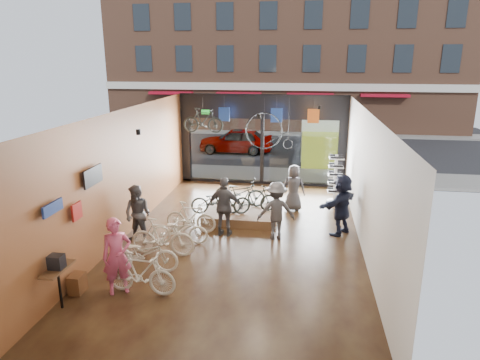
% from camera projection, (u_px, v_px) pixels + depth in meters
% --- Properties ---
extents(ground_plane, '(7.00, 12.00, 0.04)m').
position_uv_depth(ground_plane, '(241.00, 239.00, 12.86)').
color(ground_plane, black).
rests_on(ground_plane, ground).
extents(ceiling, '(7.00, 12.00, 0.04)m').
position_uv_depth(ceiling, '(241.00, 111.00, 11.81)').
color(ceiling, black).
rests_on(ceiling, ground).
extents(wall_left, '(0.04, 12.00, 3.80)m').
position_uv_depth(wall_left, '(125.00, 173.00, 12.85)').
color(wall_left, '#935830').
rests_on(wall_left, ground).
extents(wall_right, '(0.04, 12.00, 3.80)m').
position_uv_depth(wall_right, '(367.00, 183.00, 11.82)').
color(wall_right, beige).
rests_on(wall_right, ground).
extents(wall_back, '(7.00, 0.04, 3.80)m').
position_uv_depth(wall_back, '(183.00, 281.00, 6.61)').
color(wall_back, beige).
rests_on(wall_back, ground).
extents(storefront, '(7.00, 0.26, 3.80)m').
position_uv_depth(storefront, '(262.00, 140.00, 18.03)').
color(storefront, black).
rests_on(storefront, ground).
extents(exit_sign, '(0.35, 0.06, 0.18)m').
position_uv_depth(exit_sign, '(206.00, 112.00, 17.96)').
color(exit_sign, '#198C26').
rests_on(exit_sign, storefront).
extents(street_road, '(30.00, 18.00, 0.02)m').
position_uv_depth(street_road, '(276.00, 144.00, 27.11)').
color(street_road, black).
rests_on(street_road, ground).
extents(sidewalk_near, '(30.00, 2.40, 0.12)m').
position_uv_depth(sidewalk_near, '(264.00, 175.00, 19.68)').
color(sidewalk_near, slate).
rests_on(sidewalk_near, ground).
extents(sidewalk_far, '(30.00, 2.00, 0.12)m').
position_uv_depth(sidewalk_far, '(280.00, 132.00, 30.90)').
color(sidewalk_far, slate).
rests_on(sidewalk_far, ground).
extents(opposite_building, '(26.00, 5.00, 14.00)m').
position_uv_depth(opposite_building, '(285.00, 33.00, 31.37)').
color(opposite_building, brown).
rests_on(opposite_building, ground).
extents(street_car, '(4.18, 1.68, 1.42)m').
position_uv_depth(street_car, '(236.00, 140.00, 24.37)').
color(street_car, gray).
rests_on(street_car, street_road).
extents(box_truck, '(2.05, 6.14, 2.42)m').
position_uv_depth(box_truck, '(321.00, 137.00, 22.59)').
color(box_truck, silver).
rests_on(box_truck, street_road).
extents(floor_bike_1, '(1.73, 0.61, 1.02)m').
position_uv_depth(floor_bike_1, '(140.00, 273.00, 9.73)').
color(floor_bike_1, beige).
rests_on(floor_bike_1, ground_plane).
extents(floor_bike_2, '(1.82, 0.71, 0.94)m').
position_uv_depth(floor_bike_2, '(143.00, 253.00, 10.79)').
color(floor_bike_2, beige).
rests_on(floor_bike_2, ground_plane).
extents(floor_bike_3, '(1.79, 0.51, 1.07)m').
position_uv_depth(floor_bike_3, '(163.00, 237.00, 11.63)').
color(floor_bike_3, beige).
rests_on(floor_bike_3, ground_plane).
extents(floor_bike_4, '(1.70, 0.79, 0.86)m').
position_uv_depth(floor_bike_4, '(179.00, 230.00, 12.38)').
color(floor_bike_4, beige).
rests_on(floor_bike_4, ground_plane).
extents(floor_bike_5, '(1.64, 0.56, 0.97)m').
position_uv_depth(floor_bike_5, '(191.00, 217.00, 13.24)').
color(floor_bike_5, beige).
rests_on(floor_bike_5, ground_plane).
extents(display_platform, '(2.40, 1.80, 0.30)m').
position_uv_depth(display_platform, '(242.00, 215.00, 14.37)').
color(display_platform, '#49321F').
rests_on(display_platform, ground_plane).
extents(display_bike_left, '(1.72, 0.86, 0.87)m').
position_uv_depth(display_bike_left, '(216.00, 201.00, 13.95)').
color(display_bike_left, black).
rests_on(display_bike_left, display_platform).
extents(display_bike_mid, '(1.55, 1.05, 0.91)m').
position_uv_depth(display_bike_mid, '(255.00, 199.00, 14.03)').
color(display_bike_mid, black).
rests_on(display_bike_mid, display_platform).
extents(display_bike_right, '(1.83, 0.77, 0.94)m').
position_uv_depth(display_bike_right, '(240.00, 192.00, 14.74)').
color(display_bike_right, black).
rests_on(display_bike_right, display_platform).
extents(customer_0, '(0.79, 0.72, 1.81)m').
position_uv_depth(customer_0, '(117.00, 256.00, 9.67)').
color(customer_0, '#CC4C72').
rests_on(customer_0, ground_plane).
extents(customer_1, '(0.97, 0.83, 1.73)m').
position_uv_depth(customer_1, '(138.00, 215.00, 12.35)').
color(customer_1, '#3F3F44').
rests_on(customer_1, ground_plane).
extents(customer_2, '(1.11, 0.54, 1.83)m').
position_uv_depth(customer_2, '(225.00, 207.00, 12.85)').
color(customer_2, '#3F3F44').
rests_on(customer_2, ground_plane).
extents(customer_3, '(1.23, 0.85, 1.75)m').
position_uv_depth(customer_3, '(276.00, 211.00, 12.65)').
color(customer_3, '#3F3F44').
rests_on(customer_3, ground_plane).
extents(customer_4, '(0.82, 0.55, 1.65)m').
position_uv_depth(customer_4, '(294.00, 188.00, 15.04)').
color(customer_4, '#3F3F44').
rests_on(customer_4, ground_plane).
extents(customer_5, '(1.48, 1.76, 1.90)m').
position_uv_depth(customer_5, '(342.00, 204.00, 12.96)').
color(customer_5, '#161C33').
rests_on(customer_5, ground_plane).
extents(sunglasses_rack, '(0.66, 0.60, 1.84)m').
position_uv_depth(sunglasses_rack, '(335.00, 179.00, 15.79)').
color(sunglasses_rack, white).
rests_on(sunglasses_rack, ground_plane).
extents(wall_merch, '(0.40, 2.40, 2.60)m').
position_uv_depth(wall_merch, '(70.00, 238.00, 9.66)').
color(wall_merch, navy).
rests_on(wall_merch, wall_left).
extents(penny_farthing, '(1.77, 0.06, 1.41)m').
position_uv_depth(penny_farthing, '(272.00, 132.00, 16.30)').
color(penny_farthing, black).
rests_on(penny_farthing, ceiling).
extents(hung_bike, '(1.60, 0.50, 0.95)m').
position_uv_depth(hung_bike, '(203.00, 121.00, 16.35)').
color(hung_bike, black).
rests_on(hung_bike, ceiling).
extents(jersey_left, '(0.45, 0.03, 0.55)m').
position_uv_depth(jersey_left, '(224.00, 114.00, 17.17)').
color(jersey_left, '#1E3F99').
rests_on(jersey_left, ceiling).
extents(jersey_mid, '(0.45, 0.03, 0.55)m').
position_uv_depth(jersey_mid, '(276.00, 115.00, 16.87)').
color(jersey_mid, '#1E3F99').
rests_on(jersey_mid, ceiling).
extents(jersey_right, '(0.45, 0.03, 0.55)m').
position_uv_depth(jersey_right, '(313.00, 116.00, 16.66)').
color(jersey_right, '#CC5919').
rests_on(jersey_right, ceiling).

